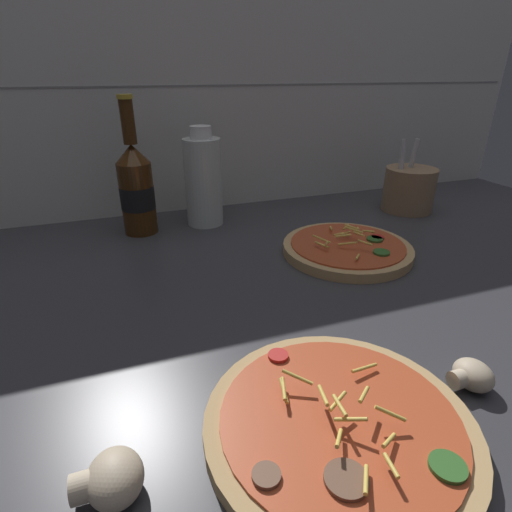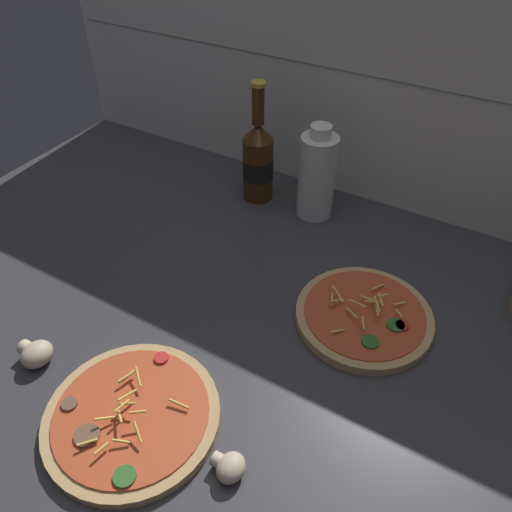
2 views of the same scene
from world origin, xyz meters
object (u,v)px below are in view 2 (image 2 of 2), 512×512
(beer_bottle, at_px, (258,160))
(oil_bottle, at_px, (317,175))
(pizza_near, at_px, (132,416))
(mushroom_right, at_px, (36,354))
(mushroom_left, at_px, (229,467))
(pizza_far, at_px, (364,316))

(beer_bottle, xyz_separation_m, oil_bottle, (0.14, 0.01, 0.00))
(pizza_near, distance_m, mushroom_right, 0.20)
(pizza_near, xyz_separation_m, oil_bottle, (0.01, 0.59, 0.08))
(oil_bottle, bearing_deg, beer_bottle, -177.13)
(pizza_near, xyz_separation_m, mushroom_right, (-0.20, 0.01, 0.01))
(pizza_near, bearing_deg, oil_bottle, 89.17)
(pizza_near, distance_m, oil_bottle, 0.59)
(beer_bottle, bearing_deg, mushroom_right, -96.92)
(pizza_near, distance_m, mushroom_left, 0.16)
(pizza_near, height_order, beer_bottle, beer_bottle)
(mushroom_left, distance_m, mushroom_right, 0.36)
(pizza_far, height_order, beer_bottle, beer_bottle)
(pizza_far, xyz_separation_m, mushroom_left, (-0.06, -0.34, 0.01))
(beer_bottle, distance_m, mushroom_right, 0.58)
(mushroom_left, height_order, mushroom_right, mushroom_right)
(pizza_far, distance_m, mushroom_left, 0.34)
(pizza_far, height_order, mushroom_right, pizza_far)
(pizza_far, xyz_separation_m, beer_bottle, (-0.34, 0.24, 0.08))
(mushroom_right, bearing_deg, mushroom_left, -0.03)
(pizza_far, bearing_deg, pizza_near, -122.15)
(mushroom_right, bearing_deg, pizza_near, -1.46)
(oil_bottle, height_order, mushroom_right, oil_bottle)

